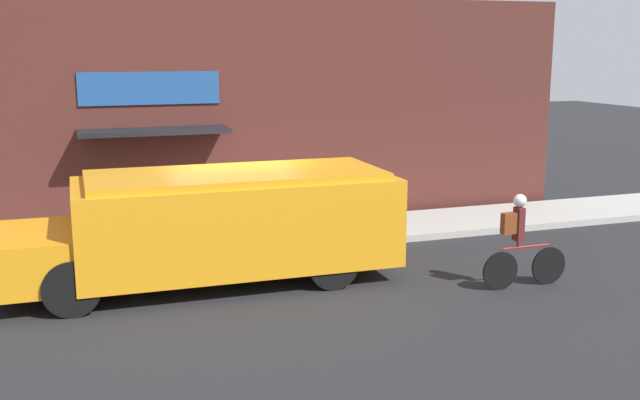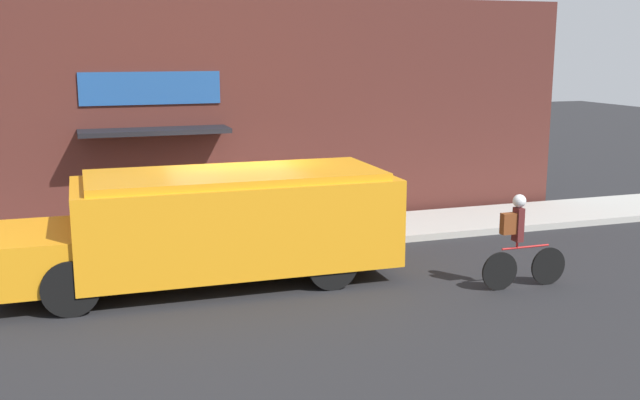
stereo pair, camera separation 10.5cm
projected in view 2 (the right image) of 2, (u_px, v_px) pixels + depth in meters
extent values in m
plane|color=#232326|center=(237.00, 258.00, 14.78)|extent=(70.00, 70.00, 0.00)
cube|color=#ADAAA3|center=(226.00, 241.00, 15.79)|extent=(28.00, 2.23, 0.15)
cube|color=#4C231E|center=(210.00, 115.00, 16.59)|extent=(17.69, 0.18, 5.20)
cube|color=#1E4C93|center=(151.00, 88.00, 15.96)|extent=(2.97, 0.05, 0.70)
cube|color=black|center=(155.00, 131.00, 15.74)|extent=(3.12, 0.90, 0.10)
cube|color=orange|center=(236.00, 221.00, 13.16)|extent=(5.52, 2.33, 1.53)
cube|color=orange|center=(30.00, 257.00, 12.19)|extent=(1.40, 2.10, 0.84)
cube|color=orange|center=(235.00, 175.00, 13.00)|extent=(5.08, 2.15, 0.12)
cube|color=red|center=(142.00, 207.00, 13.98)|extent=(0.03, 0.44, 0.44)
cylinder|color=black|center=(71.00, 255.00, 13.35)|extent=(0.89, 0.27, 0.89)
cylinder|color=black|center=(70.00, 288.00, 11.53)|extent=(0.89, 0.27, 0.89)
cylinder|color=black|center=(299.00, 237.00, 14.63)|extent=(0.89, 0.27, 0.89)
cylinder|color=black|center=(331.00, 264.00, 12.82)|extent=(0.89, 0.27, 0.89)
cylinder|color=black|center=(548.00, 266.00, 13.06)|extent=(0.67, 0.04, 0.67)
cylinder|color=black|center=(500.00, 271.00, 12.76)|extent=(0.67, 0.04, 0.67)
cylinder|color=red|center=(525.00, 247.00, 12.83)|extent=(0.92, 0.04, 0.04)
cylinder|color=red|center=(517.00, 245.00, 12.77)|extent=(0.04, 0.04, 0.12)
cube|color=#561E1E|center=(518.00, 225.00, 12.70)|extent=(0.12, 0.20, 0.58)
sphere|color=white|center=(519.00, 201.00, 12.62)|extent=(0.23, 0.23, 0.23)
cube|color=brown|center=(508.00, 224.00, 12.63)|extent=(0.26, 0.14, 0.36)
cylinder|color=#38383D|center=(217.00, 218.00, 15.73)|extent=(0.59, 0.59, 0.83)
cylinder|color=black|center=(216.00, 198.00, 15.64)|extent=(0.60, 0.60, 0.04)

